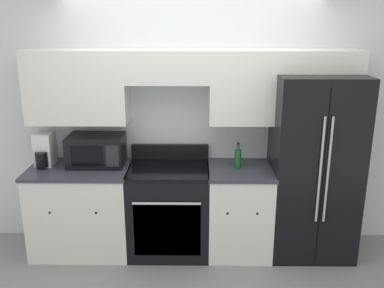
# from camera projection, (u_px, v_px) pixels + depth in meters

# --- Properties ---
(ground_plane) EXTENTS (12.00, 12.00, 0.00)m
(ground_plane) POSITION_uv_depth(u_px,v_px,m) (192.00, 266.00, 4.17)
(ground_plane) COLOR gray
(wall_back) EXTENTS (8.00, 0.39, 2.60)m
(wall_back) POSITION_uv_depth(u_px,v_px,m) (194.00, 109.00, 4.32)
(wall_back) COLOR silver
(wall_back) RESTS_ON ground_plane
(lower_cabinets_left) EXTENTS (1.00, 0.64, 0.90)m
(lower_cabinets_left) POSITION_uv_depth(u_px,v_px,m) (82.00, 209.00, 4.35)
(lower_cabinets_left) COLOR white
(lower_cabinets_left) RESTS_ON ground_plane
(lower_cabinets_right) EXTENTS (0.64, 0.64, 0.90)m
(lower_cabinets_right) POSITION_uv_depth(u_px,v_px,m) (239.00, 210.00, 4.33)
(lower_cabinets_right) COLOR white
(lower_cabinets_right) RESTS_ON ground_plane
(oven_range) EXTENTS (0.80, 0.65, 1.06)m
(oven_range) POSITION_uv_depth(u_px,v_px,m) (169.00, 209.00, 4.34)
(oven_range) COLOR black
(oven_range) RESTS_ON ground_plane
(refrigerator) EXTENTS (0.82, 0.77, 1.82)m
(refrigerator) POSITION_uv_depth(u_px,v_px,m) (312.00, 166.00, 4.25)
(refrigerator) COLOR black
(refrigerator) RESTS_ON ground_plane
(microwave) EXTENTS (0.55, 0.37, 0.30)m
(microwave) POSITION_uv_depth(u_px,v_px,m) (96.00, 150.00, 4.27)
(microwave) COLOR black
(microwave) RESTS_ON lower_cabinets_left
(bottle) EXTENTS (0.07, 0.07, 0.26)m
(bottle) POSITION_uv_depth(u_px,v_px,m) (238.00, 158.00, 4.19)
(bottle) COLOR #195928
(bottle) RESTS_ON lower_cabinets_right
(electric_kettle) EXTENTS (0.17, 0.29, 0.33)m
(electric_kettle) POSITION_uv_depth(u_px,v_px,m) (45.00, 150.00, 4.26)
(electric_kettle) COLOR white
(electric_kettle) RESTS_ON lower_cabinets_left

